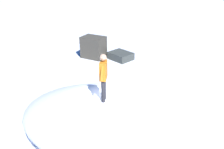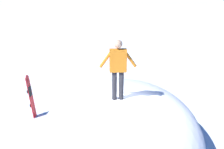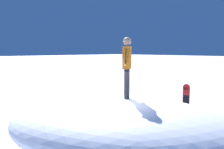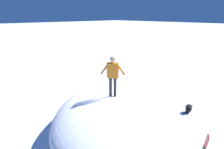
% 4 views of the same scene
% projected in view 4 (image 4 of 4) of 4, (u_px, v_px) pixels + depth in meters
% --- Properties ---
extents(ground, '(240.00, 240.00, 0.00)m').
position_uv_depth(ground, '(107.00, 121.00, 8.73)').
color(ground, white).
extents(snow_mound, '(7.54, 8.36, 1.71)m').
position_uv_depth(snow_mound, '(112.00, 110.00, 8.09)').
color(snow_mound, white).
rests_on(snow_mound, ground).
extents(snowboarder_standing, '(0.90, 0.71, 1.78)m').
position_uv_depth(snowboarder_standing, '(113.00, 74.00, 7.27)').
color(snowboarder_standing, black).
rests_on(snowboarder_standing, snow_mound).
extents(backpack_near, '(0.30, 0.64, 0.43)m').
position_uv_depth(backpack_near, '(189.00, 109.00, 9.45)').
color(backpack_near, black).
rests_on(backpack_near, ground).
extents(backpack_far, '(0.47, 0.58, 0.35)m').
position_uv_depth(backpack_far, '(151.00, 95.00, 11.16)').
color(backpack_far, black).
rests_on(backpack_far, ground).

